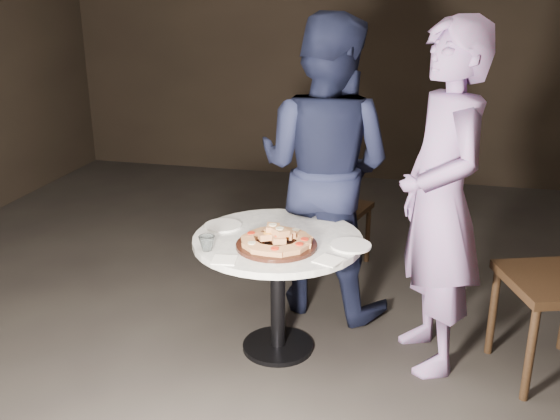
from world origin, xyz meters
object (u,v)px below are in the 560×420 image
table (278,259)px  diner_navy (324,168)px  chair_far (332,203)px  serving_board (277,245)px  water_glass (207,243)px  focaccia_pile (277,238)px  diner_teal (440,202)px

table → diner_navy: (0.14, 0.57, 0.34)m
chair_far → diner_navy: diner_navy is taller
diner_navy → serving_board: bearing=95.6°
chair_far → diner_navy: bearing=108.2°
water_glass → chair_far: 1.40m
water_glass → diner_navy: diner_navy is taller
focaccia_pile → water_glass: bearing=-159.4°
serving_board → diner_navy: (0.12, 0.70, 0.21)m
focaccia_pile → chair_far: size_ratio=0.42×
table → chair_far: chair_far is taller
serving_board → diner_teal: 0.83m
focaccia_pile → chair_far: chair_far is taller
water_glass → chair_far: size_ratio=0.09×
water_glass → diner_teal: 1.16m
table → diner_teal: 0.87m
table → serving_board: (0.02, -0.13, 0.13)m
water_glass → chair_far: bearing=72.6°
table → diner_navy: bearing=76.1°
table → serving_board: serving_board is taller
table → diner_teal: diner_teal is taller
serving_board → diner_navy: 0.74m
diner_navy → diner_teal: (0.65, -0.48, 0.00)m
focaccia_pile → chair_far: (0.09, 1.20, -0.21)m
focaccia_pile → water_glass: focaccia_pile is taller
serving_board → table: bearing=100.8°
diner_teal → serving_board: bearing=-93.9°
serving_board → diner_navy: diner_navy is taller
focaccia_pile → diner_navy: diner_navy is taller
diner_teal → table: bearing=-103.2°
diner_navy → diner_teal: diner_teal is taller
water_glass → diner_teal: diner_teal is taller
table → diner_teal: size_ratio=0.60×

